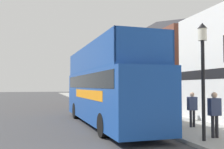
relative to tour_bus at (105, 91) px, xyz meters
name	(u,v)px	position (x,y,z in m)	size (l,w,h in m)	color
ground_plane	(42,108)	(-3.29, 12.28, -1.89)	(144.00, 144.00, 0.00)	#3D3D3F
sidewalk	(119,108)	(3.63, 9.28, -1.82)	(3.78, 108.00, 0.14)	#999993
brick_terrace_rear	(157,64)	(8.51, 11.49, 2.64)	(6.00, 18.46, 9.06)	brown
tour_bus	(105,91)	(0.00, 0.00, 0.00)	(2.84, 11.28, 4.29)	#19479E
parked_car_ahead_of_bus	(89,103)	(0.66, 8.71, -1.24)	(1.88, 4.15, 1.36)	navy
pedestrian_second	(214,110)	(3.08, -5.32, -0.68)	(0.46, 0.25, 1.77)	#232328
pedestrian_third	(192,106)	(3.70, -2.78, -0.72)	(0.45, 0.25, 1.70)	#232328
lamp_post_nearest	(203,58)	(2.33, -5.69, 1.29)	(0.35, 0.35, 4.37)	black
lamp_post_second	(134,70)	(2.24, 1.48, 1.26)	(0.35, 0.35, 4.32)	black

